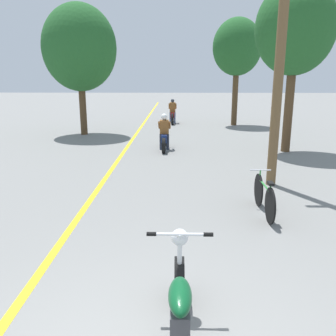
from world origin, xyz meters
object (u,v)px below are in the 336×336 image
(utility_pole, at_px, (280,63))
(motorcycle_foreground, at_px, (180,309))
(motorcycle_rider_far, at_px, (173,114))
(roadside_tree_right_near, at_px, (295,30))
(roadside_tree_left, at_px, (79,48))
(bicycle_parked, at_px, (264,196))
(motorcycle_rider_lead, at_px, (164,136))
(roadside_tree_right_far, at_px, (237,48))

(utility_pole, xyz_separation_m, motorcycle_foreground, (-2.43, -5.78, -2.65))
(motorcycle_rider_far, bearing_deg, utility_pole, -77.81)
(roadside_tree_right_near, bearing_deg, motorcycle_rider_far, 117.90)
(motorcycle_foreground, bearing_deg, utility_pole, 67.16)
(utility_pole, relative_size, roadside_tree_left, 1.00)
(motorcycle_foreground, height_order, bicycle_parked, motorcycle_foreground)
(motorcycle_foreground, height_order, motorcycle_rider_far, motorcycle_rider_far)
(roadside_tree_right_near, height_order, bicycle_parked, roadside_tree_right_near)
(roadside_tree_right_near, distance_m, bicycle_parked, 7.83)
(motorcycle_foreground, xyz_separation_m, bicycle_parked, (1.75, 3.71, -0.04))
(motorcycle_rider_far, bearing_deg, motorcycle_foreground, -89.17)
(utility_pole, relative_size, bicycle_parked, 3.52)
(motorcycle_foreground, xyz_separation_m, motorcycle_rider_lead, (-0.50, 10.33, 0.11))
(roadside_tree_right_near, relative_size, motorcycle_rider_far, 2.84)
(motorcycle_foreground, height_order, motorcycle_rider_lead, motorcycle_rider_lead)
(motorcycle_foreground, xyz_separation_m, motorcycle_rider_far, (-0.26, 18.27, 0.12))
(utility_pole, bearing_deg, roadside_tree_right_near, 69.04)
(motorcycle_rider_lead, bearing_deg, motorcycle_rider_far, 88.32)
(utility_pole, bearing_deg, motorcycle_foreground, -112.84)
(roadside_tree_right_far, relative_size, roadside_tree_left, 0.98)
(roadside_tree_right_near, bearing_deg, motorcycle_foreground, -112.05)
(utility_pole, height_order, roadside_tree_right_far, utility_pole)
(motorcycle_rider_lead, bearing_deg, roadside_tree_right_near, -3.29)
(roadside_tree_left, bearing_deg, roadside_tree_right_near, -24.07)
(utility_pole, bearing_deg, motorcycle_rider_far, 102.19)
(roadside_tree_right_far, relative_size, motorcycle_foreground, 2.78)
(roadside_tree_right_far, bearing_deg, utility_pole, -94.24)
(roadside_tree_left, xyz_separation_m, motorcycle_foreground, (4.52, -13.91, -3.58))
(roadside_tree_right_far, xyz_separation_m, roadside_tree_left, (-7.82, -3.64, -0.28))
(motorcycle_rider_lead, height_order, motorcycle_rider_far, motorcycle_rider_far)
(roadside_tree_left, relative_size, bicycle_parked, 3.53)
(roadside_tree_right_near, bearing_deg, roadside_tree_right_far, 95.89)
(roadside_tree_right_near, relative_size, motorcycle_rider_lead, 2.98)
(roadside_tree_left, xyz_separation_m, motorcycle_rider_lead, (4.02, -3.58, -3.47))
(roadside_tree_right_near, distance_m, roadside_tree_right_far, 7.52)
(roadside_tree_left, relative_size, motorcycle_rider_far, 2.85)
(roadside_tree_left, height_order, bicycle_parked, roadside_tree_left)
(roadside_tree_right_far, relative_size, motorcycle_rider_far, 2.80)
(roadside_tree_right_near, xyz_separation_m, motorcycle_foreground, (-4.08, -10.07, -3.90))
(roadside_tree_right_far, distance_m, motorcycle_rider_lead, 8.98)
(roadside_tree_right_far, bearing_deg, motorcycle_foreground, -100.67)
(utility_pole, bearing_deg, roadside_tree_right_far, 85.76)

